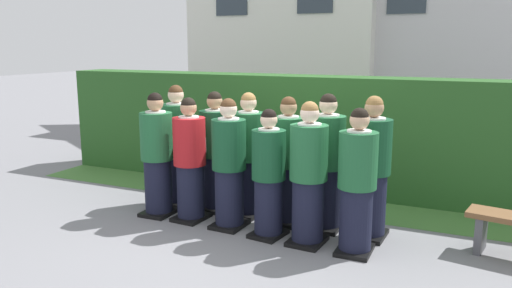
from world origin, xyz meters
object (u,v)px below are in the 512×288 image
(student_front_row_4, at_px, (308,177))
(student_rear_row_3, at_px, (288,164))
(student_rear_row_2, at_px, (249,158))
(student_rear_row_5, at_px, (371,171))
(student_front_row_5, at_px, (357,185))
(student_in_red_blazer, at_px, (190,163))
(student_rear_row_1, at_px, (215,154))
(student_front_row_2, at_px, (229,167))
(student_rear_row_0, at_px, (177,148))
(student_rear_row_4, at_px, (327,166))
(student_front_row_0, at_px, (157,157))
(student_front_row_3, at_px, (269,177))

(student_front_row_4, xyz_separation_m, student_rear_row_3, (-0.46, 0.55, -0.01))
(student_rear_row_2, bearing_deg, student_front_row_4, -30.79)
(student_rear_row_5, bearing_deg, student_rear_row_2, 175.78)
(student_front_row_4, relative_size, student_front_row_5, 1.02)
(student_rear_row_3, bearing_deg, student_in_red_blazer, -160.99)
(student_front_row_4, height_order, student_rear_row_1, student_front_row_4)
(student_front_row_2, xyz_separation_m, student_rear_row_1, (-0.50, 0.54, 0.01))
(student_rear_row_2, relative_size, student_rear_row_5, 0.98)
(student_front_row_4, xyz_separation_m, student_rear_row_0, (-2.19, 0.66, 0.03))
(student_in_red_blazer, distance_m, student_rear_row_4, 1.76)
(student_front_row_5, bearing_deg, student_in_red_blazer, 175.59)
(student_in_red_blazer, height_order, student_front_row_5, student_front_row_5)
(student_in_red_blazer, bearing_deg, student_rear_row_3, 19.01)
(student_front_row_0, bearing_deg, student_front_row_4, -3.61)
(student_front_row_3, height_order, student_front_row_4, student_front_row_4)
(student_rear_row_2, height_order, student_rear_row_5, student_rear_row_5)
(student_rear_row_4, bearing_deg, student_front_row_0, -169.31)
(student_front_row_0, xyz_separation_m, student_front_row_2, (1.10, -0.03, -0.01))
(student_in_red_blazer, relative_size, student_front_row_3, 1.05)
(student_rear_row_2, distance_m, student_rear_row_5, 1.66)
(student_front_row_0, distance_m, student_front_row_5, 2.74)
(student_rear_row_2, bearing_deg, student_rear_row_0, 178.01)
(student_in_red_blazer, height_order, student_rear_row_4, student_rear_row_4)
(student_rear_row_3, bearing_deg, student_front_row_2, -144.00)
(student_front_row_0, relative_size, student_front_row_2, 1.01)
(student_rear_row_1, bearing_deg, student_in_red_blazer, -100.16)
(student_front_row_2, bearing_deg, student_rear_row_4, 21.87)
(student_front_row_0, xyz_separation_m, student_rear_row_2, (1.12, 0.49, 0.00))
(student_in_red_blazer, xyz_separation_m, student_rear_row_2, (0.61, 0.49, 0.02))
(student_front_row_4, relative_size, student_rear_row_4, 0.98)
(student_rear_row_4, bearing_deg, student_front_row_3, -135.61)
(student_front_row_5, bearing_deg, student_rear_row_3, 150.38)
(student_rear_row_0, bearing_deg, student_rear_row_3, -3.83)
(student_in_red_blazer, relative_size, student_front_row_2, 0.99)
(student_front_row_5, height_order, student_rear_row_4, student_rear_row_4)
(student_front_row_2, relative_size, student_rear_row_3, 1.00)
(student_rear_row_5, bearing_deg, student_front_row_2, -166.69)
(student_front_row_2, relative_size, student_front_row_4, 0.99)
(student_rear_row_4, bearing_deg, student_front_row_4, -94.78)
(student_in_red_blazer, height_order, student_rear_row_5, student_rear_row_5)
(student_in_red_blazer, xyz_separation_m, student_front_row_2, (0.59, -0.03, 0.01))
(student_front_row_4, xyz_separation_m, student_front_row_5, (0.57, -0.04, -0.02))
(student_front_row_0, height_order, student_rear_row_1, student_front_row_0)
(student_front_row_4, relative_size, student_rear_row_5, 0.98)
(student_front_row_2, height_order, student_rear_row_5, student_rear_row_5)
(student_rear_row_4, bearing_deg, student_in_red_blazer, -166.22)
(student_front_row_2, height_order, student_rear_row_3, student_rear_row_3)
(student_front_row_2, distance_m, student_rear_row_0, 1.25)
(student_front_row_4, bearing_deg, student_front_row_2, 174.34)
(student_in_red_blazer, distance_m, student_rear_row_5, 2.29)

